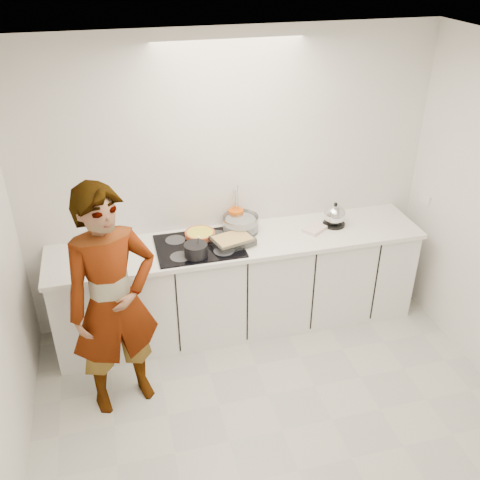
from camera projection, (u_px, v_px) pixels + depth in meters
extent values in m
cube|color=beige|center=(282.00, 430.00, 3.96)|extent=(3.60, 3.20, 0.00)
cube|color=white|center=(302.00, 72.00, 2.66)|extent=(3.60, 3.20, 0.00)
cube|color=white|center=(230.00, 184.00, 4.65)|extent=(3.60, 0.00, 2.60)
cube|color=white|center=(425.00, 199.00, 4.93)|extent=(0.02, 0.15, 0.09)
cube|color=white|center=(239.00, 286.00, 4.81)|extent=(3.20, 0.58, 0.87)
cube|color=white|center=(239.00, 242.00, 4.59)|extent=(3.24, 0.64, 0.04)
cube|color=black|center=(199.00, 246.00, 4.48)|extent=(0.72, 0.54, 0.01)
cylinder|color=#B14925|center=(200.00, 234.00, 4.60)|extent=(0.35, 0.35, 0.04)
cylinder|color=yellow|center=(200.00, 233.00, 4.59)|extent=(0.30, 0.30, 0.01)
cylinder|color=black|center=(196.00, 250.00, 4.31)|extent=(0.21, 0.21, 0.11)
cylinder|color=silver|center=(198.00, 243.00, 4.31)|extent=(0.02, 0.08, 0.16)
cube|color=silver|center=(233.00, 241.00, 4.48)|extent=(0.39, 0.32, 0.06)
cube|color=tan|center=(233.00, 239.00, 4.47)|extent=(0.34, 0.28, 0.02)
cylinder|color=silver|center=(241.00, 224.00, 4.68)|extent=(0.37, 0.37, 0.15)
cylinder|color=white|center=(241.00, 226.00, 4.69)|extent=(0.31, 0.31, 0.07)
cube|color=white|center=(315.00, 229.00, 4.72)|extent=(0.24, 0.23, 0.03)
cylinder|color=black|center=(334.00, 224.00, 4.81)|extent=(0.26, 0.26, 0.02)
sphere|color=silver|center=(335.00, 215.00, 4.76)|extent=(0.25, 0.25, 0.19)
sphere|color=black|center=(336.00, 204.00, 4.71)|extent=(0.04, 0.04, 0.03)
cylinder|color=#E5590A|center=(236.00, 218.00, 4.76)|extent=(0.13, 0.13, 0.17)
imported|color=white|center=(113.00, 303.00, 3.80)|extent=(0.76, 0.61, 1.83)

